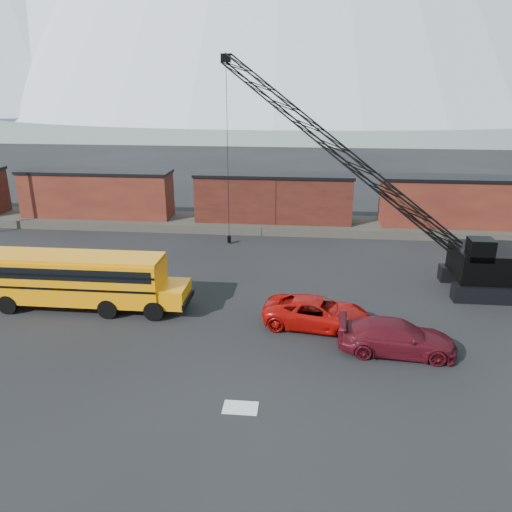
{
  "coord_description": "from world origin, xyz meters",
  "views": [
    {
      "loc": [
        2.83,
        -20.67,
        12.37
      ],
      "look_at": [
        0.12,
        5.86,
        3.0
      ],
      "focal_mm": 35.0,
      "sensor_mm": 36.0,
      "label": 1
    }
  ],
  "objects_px": {
    "school_bus": "(82,279)",
    "red_pickup": "(317,313)",
    "maroon_suv": "(397,337)",
    "crawler_crane": "(337,149)"
  },
  "relations": [
    {
      "from": "school_bus",
      "to": "maroon_suv",
      "type": "distance_m",
      "value": 17.39
    },
    {
      "from": "school_bus",
      "to": "maroon_suv",
      "type": "xyz_separation_m",
      "value": [
        17.04,
        -3.31,
        -0.99
      ]
    },
    {
      "from": "red_pickup",
      "to": "crawler_crane",
      "type": "xyz_separation_m",
      "value": [
        1.16,
        9.86,
        7.29
      ]
    },
    {
      "from": "school_bus",
      "to": "maroon_suv",
      "type": "relative_size",
      "value": 2.09
    },
    {
      "from": "school_bus",
      "to": "red_pickup",
      "type": "distance_m",
      "value": 13.38
    },
    {
      "from": "red_pickup",
      "to": "crawler_crane",
      "type": "bearing_deg",
      "value": 1.64
    },
    {
      "from": "school_bus",
      "to": "maroon_suv",
      "type": "height_order",
      "value": "school_bus"
    },
    {
      "from": "red_pickup",
      "to": "crawler_crane",
      "type": "relative_size",
      "value": 0.27
    },
    {
      "from": "maroon_suv",
      "to": "crawler_crane",
      "type": "distance_m",
      "value": 14.42
    },
    {
      "from": "school_bus",
      "to": "maroon_suv",
      "type": "bearing_deg",
      "value": -11.0
    }
  ]
}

